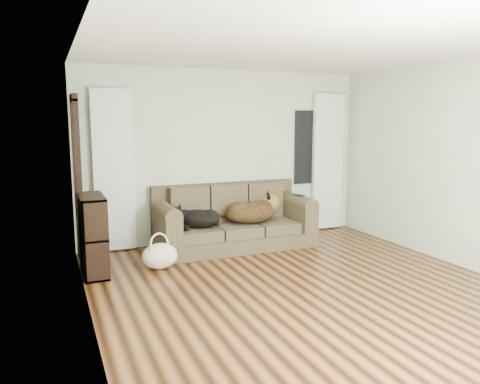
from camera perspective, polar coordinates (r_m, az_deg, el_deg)
name	(u,v)px	position (r m, az deg, el deg)	size (l,w,h in m)	color
floor	(307,291)	(5.28, 8.22, -11.82)	(5.00, 5.00, 0.00)	black
ceiling	(313,45)	(5.00, 8.91, 17.29)	(5.00, 5.00, 0.00)	white
wall_back	(225,156)	(7.22, -1.79, 4.42)	(4.50, 0.04, 2.60)	silver
wall_left	(86,184)	(4.28, -18.21, 0.92)	(0.04, 5.00, 2.60)	silver
wall_right	(467,165)	(6.44, 25.98, 2.99)	(0.04, 5.00, 2.60)	silver
curtain_left	(114,171)	(6.74, -15.16, 2.52)	(0.55, 0.08, 2.25)	white
curtain_right	(327,162)	(7.99, 10.61, 3.62)	(0.55, 0.08, 2.25)	white
window_pane	(308,147)	(7.83, 8.30, 5.41)	(0.50, 0.03, 1.20)	black
door_casing	(78,183)	(6.34, -19.16, 1.04)	(0.07, 0.60, 2.10)	black
sofa	(235,217)	(6.84, -0.65, -3.03)	(2.27, 0.98, 0.93)	#37301B
dog_black_lab	(196,218)	(6.62, -5.34, -3.19)	(0.61, 0.43, 0.26)	black
dog_shepherd	(253,213)	(6.92, 1.54, -2.54)	(0.80, 0.56, 0.35)	black
tv_remote	(299,195)	(7.08, 7.26, -0.38)	(0.05, 0.19, 0.02)	black
tote_bag	(160,256)	(5.99, -9.76, -7.73)	(0.45, 0.35, 0.33)	beige
bookshelf	(93,233)	(5.94, -17.50, -4.78)	(0.29, 0.77, 0.96)	black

